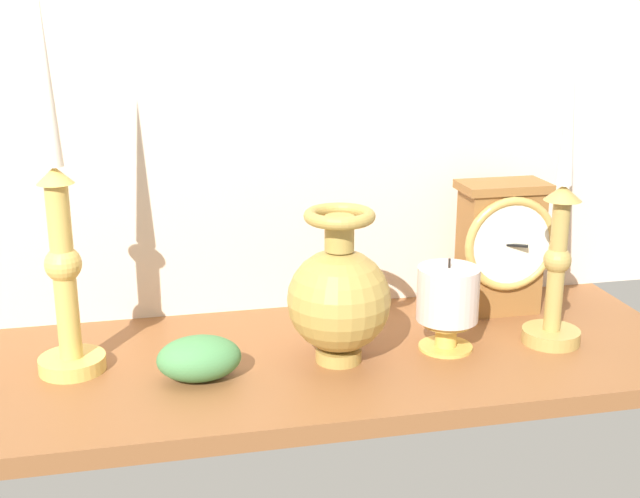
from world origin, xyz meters
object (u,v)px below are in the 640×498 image
at_px(candlestick_tall_left, 62,250).
at_px(pillar_candle_front, 448,301).
at_px(candlestick_tall_center, 558,249).
at_px(brass_vase_bulbous, 339,296).
at_px(mantel_clock, 501,246).

bearing_deg(candlestick_tall_left, pillar_candle_front, -4.29).
distance_m(candlestick_tall_center, brass_vase_bulbous, 0.29).
bearing_deg(mantel_clock, candlestick_tall_left, -172.72).
height_order(candlestick_tall_left, candlestick_tall_center, candlestick_tall_left).
height_order(candlestick_tall_left, pillar_candle_front, candlestick_tall_left).
distance_m(candlestick_tall_left, pillar_candle_front, 0.48).
bearing_deg(candlestick_tall_center, mantel_clock, 100.05).
xyz_separation_m(candlestick_tall_left, brass_vase_bulbous, (0.32, -0.04, -0.07)).
height_order(mantel_clock, candlestick_tall_center, candlestick_tall_center).
distance_m(mantel_clock, brass_vase_bulbous, 0.29).
bearing_deg(pillar_candle_front, mantel_clock, 42.37).
height_order(candlestick_tall_center, brass_vase_bulbous, candlestick_tall_center).
xyz_separation_m(brass_vase_bulbous, pillar_candle_front, (0.14, 0.01, -0.02)).
bearing_deg(mantel_clock, pillar_candle_front, -137.63).
bearing_deg(candlestick_tall_left, candlestick_tall_center, -4.30).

